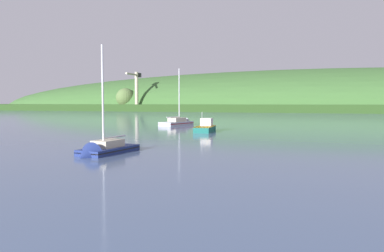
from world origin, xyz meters
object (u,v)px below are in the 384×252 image
(sailboat_near_mooring, at_px, (180,124))
(fishing_boat_moored, at_px, (206,129))
(sailboat_far_left, at_px, (103,153))
(dockside_crane, at_px, (136,92))

(sailboat_near_mooring, relative_size, fishing_boat_moored, 2.00)
(sailboat_near_mooring, xyz_separation_m, sailboat_far_left, (6.48, -36.46, -0.09))
(sailboat_near_mooring, height_order, sailboat_far_left, sailboat_near_mooring)
(dockside_crane, bearing_deg, sailboat_near_mooring, 30.33)
(dockside_crane, relative_size, sailboat_far_left, 2.14)
(dockside_crane, xyz_separation_m, sailboat_near_mooring, (62.84, -111.39, -9.61))
(sailboat_near_mooring, relative_size, sailboat_far_left, 1.20)
(dockside_crane, height_order, sailboat_far_left, dockside_crane)
(dockside_crane, distance_m, sailboat_near_mooring, 128.26)
(sailboat_near_mooring, bearing_deg, dockside_crane, 46.43)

